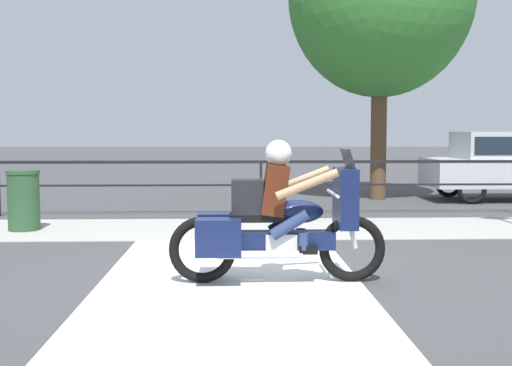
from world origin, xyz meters
The scene contains 7 objects.
ground_plane centered at (0.00, 0.00, 0.00)m, with size 120.00×120.00×0.00m, color #424244.
sidewalk_band centered at (0.00, 3.40, 0.01)m, with size 44.00×2.40×0.01m, color #A8A59E.
crosswalk_band centered at (-0.58, -0.20, 0.00)m, with size 2.87×6.00×0.01m, color silver.
fence_railing centered at (0.00, 5.18, 0.85)m, with size 36.00×0.05×1.08m.
motorcycle centered at (-0.07, -0.47, 0.69)m, with size 2.38×0.76×1.56m.
parked_car centered at (6.02, 7.67, 0.93)m, with size 4.04×1.70×1.64m.
trash_bin centered at (-4.03, 3.33, 0.51)m, with size 0.54×0.54×1.01m.
Camera 1 is at (-0.54, -7.39, 1.66)m, focal length 45.00 mm.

